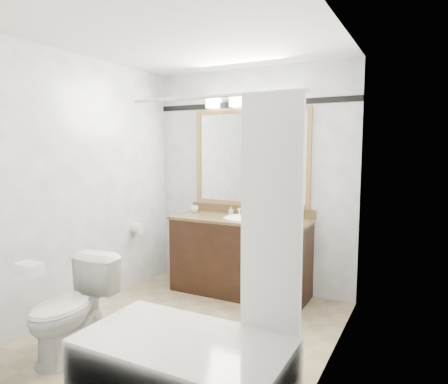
% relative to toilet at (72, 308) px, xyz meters
% --- Properties ---
extents(room, '(2.42, 2.62, 2.52)m').
position_rel_toilet_xyz_m(room, '(0.61, 0.77, 0.88)').
color(room, tan).
rests_on(room, ground).
extents(vanity, '(1.53, 0.58, 0.97)m').
position_rel_toilet_xyz_m(vanity, '(0.61, 1.79, 0.07)').
color(vanity, black).
rests_on(vanity, ground).
extents(mirror, '(1.40, 0.04, 1.10)m').
position_rel_toilet_xyz_m(mirror, '(0.61, 2.06, 1.13)').
color(mirror, '#AF7F4F').
rests_on(mirror, room).
extents(vanity_light_bar, '(1.02, 0.14, 0.12)m').
position_rel_toilet_xyz_m(vanity_light_bar, '(0.61, 2.00, 1.76)').
color(vanity_light_bar, silver).
rests_on(vanity_light_bar, room).
extents(accent_stripe, '(2.40, 0.01, 0.06)m').
position_rel_toilet_xyz_m(accent_stripe, '(0.61, 2.07, 1.73)').
color(accent_stripe, black).
rests_on(accent_stripe, room).
extents(bathtub, '(1.30, 0.75, 1.96)m').
position_rel_toilet_xyz_m(bathtub, '(1.16, -0.13, -0.09)').
color(bathtub, white).
rests_on(bathtub, ground).
extents(tp_roll, '(0.11, 0.12, 0.12)m').
position_rel_toilet_xyz_m(tp_roll, '(-0.53, 1.44, 0.33)').
color(tp_roll, white).
rests_on(tp_roll, room).
extents(toilet, '(0.46, 0.75, 0.74)m').
position_rel_toilet_xyz_m(toilet, '(0.00, 0.00, 0.00)').
color(toilet, white).
rests_on(toilet, ground).
extents(tissue_box, '(0.20, 0.11, 0.08)m').
position_rel_toilet_xyz_m(tissue_box, '(0.00, -0.35, 0.41)').
color(tissue_box, white).
rests_on(tissue_box, toilet).
extents(coffee_maker, '(0.19, 0.24, 0.37)m').
position_rel_toilet_xyz_m(coffee_maker, '(1.05, 1.78, 0.67)').
color(coffee_maker, black).
rests_on(coffee_maker, vanity).
extents(cup_left, '(0.12, 0.12, 0.08)m').
position_rel_toilet_xyz_m(cup_left, '(-0.05, 1.90, 0.52)').
color(cup_left, white).
rests_on(cup_left, vanity).
extents(soap_bottle_a, '(0.05, 0.05, 0.09)m').
position_rel_toilet_xyz_m(soap_bottle_a, '(0.41, 1.95, 0.52)').
color(soap_bottle_a, white).
rests_on(soap_bottle_a, vanity).
extents(soap_bottle_b, '(0.07, 0.07, 0.08)m').
position_rel_toilet_xyz_m(soap_bottle_b, '(0.64, 1.99, 0.52)').
color(soap_bottle_b, white).
rests_on(soap_bottle_b, vanity).
extents(soap_bar, '(0.08, 0.07, 0.02)m').
position_rel_toilet_xyz_m(soap_bar, '(0.72, 1.91, 0.49)').
color(soap_bar, beige).
rests_on(soap_bar, vanity).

